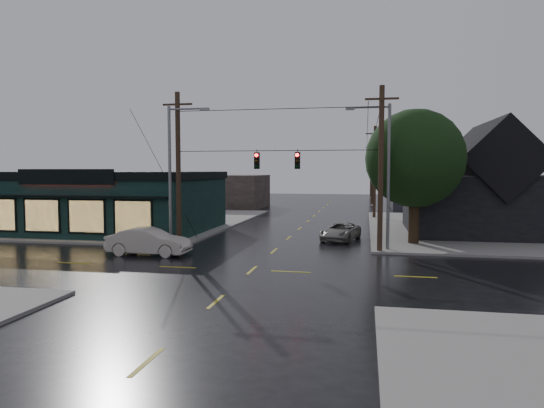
% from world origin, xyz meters
% --- Properties ---
extents(ground_plane, '(160.00, 160.00, 0.00)m').
position_xyz_m(ground_plane, '(0.00, 0.00, 0.00)').
color(ground_plane, black).
extents(sidewalk_nw, '(28.00, 28.00, 0.15)m').
position_xyz_m(sidewalk_nw, '(-20.00, 20.00, 0.07)').
color(sidewalk_nw, gray).
rests_on(sidewalk_nw, ground).
extents(sidewalk_ne, '(28.00, 28.00, 0.15)m').
position_xyz_m(sidewalk_ne, '(20.00, 20.00, 0.07)').
color(sidewalk_ne, gray).
rests_on(sidewalk_ne, ground).
extents(pizza_shop, '(16.30, 12.34, 4.90)m').
position_xyz_m(pizza_shop, '(-15.00, 12.94, 2.56)').
color(pizza_shop, black).
rests_on(pizza_shop, ground).
extents(ne_building, '(12.60, 11.60, 8.75)m').
position_xyz_m(ne_building, '(15.00, 17.00, 4.47)').
color(ne_building, black).
rests_on(ne_building, ground).
extents(corner_tree, '(6.59, 6.59, 9.01)m').
position_xyz_m(corner_tree, '(8.83, 10.15, 5.84)').
color(corner_tree, black).
rests_on(corner_tree, ground).
extents(utility_pole_nw, '(2.00, 0.32, 10.15)m').
position_xyz_m(utility_pole_nw, '(-6.50, 6.50, 0.00)').
color(utility_pole_nw, '#331F17').
rests_on(utility_pole_nw, ground).
extents(utility_pole_ne, '(2.00, 0.32, 10.15)m').
position_xyz_m(utility_pole_ne, '(6.50, 6.50, 0.00)').
color(utility_pole_ne, '#331F17').
rests_on(utility_pole_ne, ground).
extents(utility_pole_far_a, '(2.00, 0.32, 9.65)m').
position_xyz_m(utility_pole_far_a, '(6.50, 28.00, 0.00)').
color(utility_pole_far_a, '#331F17').
rests_on(utility_pole_far_a, ground).
extents(utility_pole_far_b, '(2.00, 0.32, 9.15)m').
position_xyz_m(utility_pole_far_b, '(6.50, 48.00, 0.00)').
color(utility_pole_far_b, '#331F17').
rests_on(utility_pole_far_b, ground).
extents(utility_pole_far_c, '(2.00, 0.32, 9.15)m').
position_xyz_m(utility_pole_far_c, '(6.50, 68.00, 0.00)').
color(utility_pole_far_c, '#331F17').
rests_on(utility_pole_far_c, ground).
extents(span_signal_assembly, '(13.00, 0.48, 1.23)m').
position_xyz_m(span_signal_assembly, '(0.10, 6.50, 5.70)').
color(span_signal_assembly, black).
rests_on(span_signal_assembly, ground).
extents(streetlight_nw, '(5.40, 0.30, 9.15)m').
position_xyz_m(streetlight_nw, '(-6.80, 5.80, 0.00)').
color(streetlight_nw, slate).
rests_on(streetlight_nw, ground).
extents(streetlight_ne, '(5.40, 0.30, 9.15)m').
position_xyz_m(streetlight_ne, '(7.00, 7.20, 0.00)').
color(streetlight_ne, slate).
rests_on(streetlight_ne, ground).
extents(bg_building_west, '(12.00, 10.00, 4.40)m').
position_xyz_m(bg_building_west, '(-14.00, 40.00, 2.20)').
color(bg_building_west, '#2E2321').
rests_on(bg_building_west, ground).
extents(bg_building_east, '(14.00, 12.00, 5.60)m').
position_xyz_m(bg_building_east, '(16.00, 45.00, 2.80)').
color(bg_building_east, '#2C2B30').
rests_on(bg_building_east, ground).
extents(sedan_cream, '(4.94, 1.73, 1.63)m').
position_xyz_m(sedan_cream, '(-7.08, 3.11, 0.81)').
color(sedan_cream, '#B6AF9F').
rests_on(sedan_cream, ground).
extents(suv_silver, '(3.13, 4.93, 1.27)m').
position_xyz_m(suv_silver, '(3.84, 11.54, 0.63)').
color(suv_silver, gray).
rests_on(suv_silver, ground).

